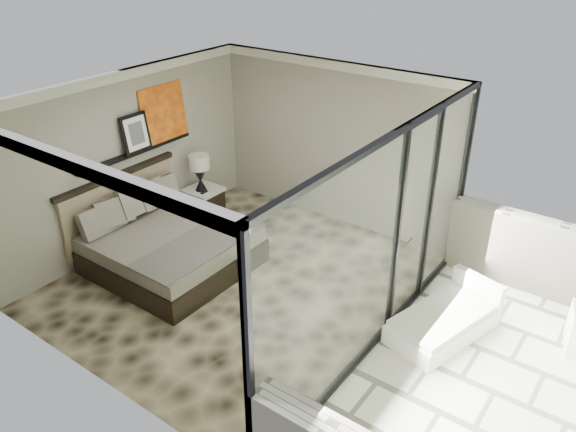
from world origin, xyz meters
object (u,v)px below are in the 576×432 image
Objects in this scene: table_lamp at (200,168)px; lounger at (445,320)px; bed at (167,244)px; nightstand at (204,200)px.

table_lamp is 4.85m from lounger.
nightstand is at bearing 114.24° from bed.
table_lamp is (0.01, -0.06, 0.65)m from nightstand.
bed is 3.37× the size of table_lamp.
bed reaches higher than nightstand.
lounger is (4.09, 0.98, -0.18)m from bed.
lounger is (4.78, -0.56, -0.11)m from nightstand.
table_lamp reaches higher than lounger.
bed is at bearing -151.55° from lounger.
table_lamp is 0.40× the size of lounger.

